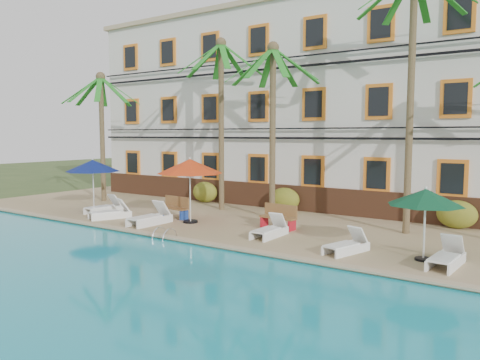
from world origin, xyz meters
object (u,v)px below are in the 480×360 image
Objects in this scene: lounger_b at (111,212)px; bench_left at (175,207)px; lounger_e at (347,245)px; lounger_c at (150,217)px; umbrella_blue at (93,166)px; bench_right at (279,216)px; palm_b at (221,101)px; palm_a at (102,118)px; lounger_a at (104,207)px; palm_d at (412,66)px; lounger_d at (270,230)px; lounger_f at (447,257)px; pool_ladder at (165,238)px; umbrella_green at (426,198)px; palm_c at (273,106)px; umbrella_red at (190,167)px.

bench_left is (2.18, 1.71, 0.20)m from lounger_b.
lounger_c is at bearing -179.06° from lounger_e.
umbrella_blue is 9.56m from bench_right.
palm_b is 3.25× the size of umbrella_blue.
lounger_e is at bearing -12.10° from palm_a.
bench_right reaches higher than lounger_b.
lounger_c reaches higher than lounger_a.
palm_a is 3.99× the size of lounger_e.
lounger_d is at bearing -138.82° from palm_d.
lounger_f is 11.40m from bench_left.
umbrella_blue is 3.37× the size of pool_ladder.
umbrella_green reaches higher than lounger_d.
lounger_e is (15.25, -3.27, -4.25)m from palm_a.
lounger_d is (9.80, -0.15, -1.87)m from umbrella_blue.
palm_c is 6.88m from lounger_c.
palm_b is 4.15× the size of lounger_c.
bench_left is at bearing -147.96° from palm_c.
palm_a reaches higher than bench_right.
palm_b is at bearing 38.39° from umbrella_blue.
palm_c is 4.87× the size of bench_right.
lounger_e is at bearing -3.29° from umbrella_blue.
umbrella_red is 5.28m from lounger_a.
pool_ladder is at bearing -21.04° from lounger_a.
lounger_c is at bearing -131.77° from umbrella_red.
pool_ladder is (-6.79, -5.59, -6.04)m from palm_d.
umbrella_red is at bearing 171.50° from lounger_e.
bench_right reaches higher than lounger_d.
palm_b is at bearing 83.35° from bench_left.
palm_a reaches higher than lounger_d.
lounger_e is (10.65, 0.14, -0.02)m from lounger_b.
lounger_f reaches higher than lounger_d.
palm_b is 4.74× the size of lounger_d.
palm_b reaches higher than lounger_c.
umbrella_red reaches higher than lounger_b.
umbrella_green is at bearing -0.92° from lounger_a.
lounger_a is at bearing -156.15° from palm_c.
palm_c is 4.31× the size of lounger_e.
palm_d is at bearing 118.86° from lounger_f.
bench_left reaches higher than lounger_e.
lounger_d is 5.48m from bench_left.
lounger_e is 1.13× the size of bench_right.
lounger_e is (-2.16, -0.42, -1.58)m from umbrella_green.
bench_right is at bearing 163.72° from umbrella_green.
palm_c is at bearing -12.16° from palm_b.
palm_d is 5.67m from umbrella_green.
umbrella_red is 4.18m from bench_right.
lounger_a is 8.94m from lounger_d.
palm_a is 8.84m from lounger_c.
palm_c is 4.17× the size of lounger_f.
pool_ladder is at bearing -18.18° from lounger_b.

